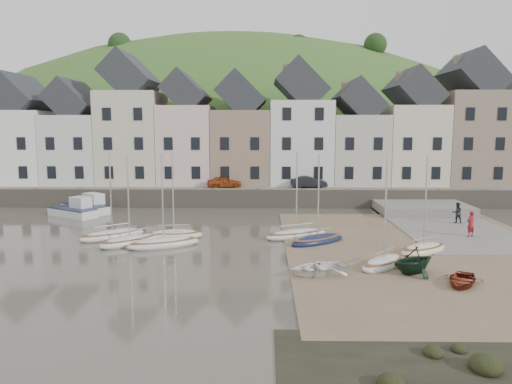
{
  "coord_description": "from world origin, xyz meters",
  "views": [
    {
      "loc": [
        0.6,
        -30.08,
        7.93
      ],
      "look_at": [
        0.0,
        6.0,
        3.0
      ],
      "focal_mm": 34.2,
      "sensor_mm": 36.0,
      "label": 1
    }
  ],
  "objects_px": {
    "sailboat_0": "(112,235)",
    "car_left": "(224,182)",
    "rowboat_white": "(318,268)",
    "person_red": "(471,224)",
    "rowboat_red": "(462,280)",
    "car_right": "(309,182)",
    "person_dark": "(457,213)",
    "rowboat_green": "(413,260)"
  },
  "relations": [
    {
      "from": "rowboat_green",
      "to": "person_dark",
      "type": "distance_m",
      "value": 15.5
    },
    {
      "from": "car_right",
      "to": "rowboat_green",
      "type": "bearing_deg",
      "value": -174.83
    },
    {
      "from": "car_left",
      "to": "car_right",
      "type": "bearing_deg",
      "value": -103.15
    },
    {
      "from": "sailboat_0",
      "to": "rowboat_green",
      "type": "bearing_deg",
      "value": -23.43
    },
    {
      "from": "rowboat_green",
      "to": "rowboat_red",
      "type": "height_order",
      "value": "rowboat_green"
    },
    {
      "from": "rowboat_white",
      "to": "rowboat_red",
      "type": "bearing_deg",
      "value": 54.76
    },
    {
      "from": "sailboat_0",
      "to": "rowboat_green",
      "type": "height_order",
      "value": "sailboat_0"
    },
    {
      "from": "rowboat_red",
      "to": "person_red",
      "type": "distance_m",
      "value": 11.58
    },
    {
      "from": "person_red",
      "to": "person_dark",
      "type": "xyz_separation_m",
      "value": [
        0.98,
        4.93,
        -0.09
      ]
    },
    {
      "from": "rowboat_red",
      "to": "person_red",
      "type": "relative_size",
      "value": 1.44
    },
    {
      "from": "rowboat_white",
      "to": "rowboat_red",
      "type": "relative_size",
      "value": 1.25
    },
    {
      "from": "rowboat_green",
      "to": "car_right",
      "type": "height_order",
      "value": "car_right"
    },
    {
      "from": "person_dark",
      "to": "car_right",
      "type": "xyz_separation_m",
      "value": [
        -11.01,
        10.61,
        1.25
      ]
    },
    {
      "from": "rowboat_white",
      "to": "rowboat_green",
      "type": "height_order",
      "value": "rowboat_green"
    },
    {
      "from": "rowboat_green",
      "to": "rowboat_red",
      "type": "bearing_deg",
      "value": 12.1
    },
    {
      "from": "rowboat_white",
      "to": "person_red",
      "type": "bearing_deg",
      "value": 105.59
    },
    {
      "from": "sailboat_0",
      "to": "person_dark",
      "type": "height_order",
      "value": "sailboat_0"
    },
    {
      "from": "person_red",
      "to": "sailboat_0",
      "type": "bearing_deg",
      "value": -26.7
    },
    {
      "from": "rowboat_red",
      "to": "person_red",
      "type": "xyz_separation_m",
      "value": [
        4.8,
        10.52,
        0.71
      ]
    },
    {
      "from": "car_left",
      "to": "person_dark",
      "type": "bearing_deg",
      "value": -131.47
    },
    {
      "from": "person_dark",
      "to": "car_left",
      "type": "distance_m",
      "value": 22.39
    },
    {
      "from": "rowboat_red",
      "to": "person_red",
      "type": "height_order",
      "value": "person_red"
    },
    {
      "from": "car_right",
      "to": "sailboat_0",
      "type": "bearing_deg",
      "value": 133.32
    },
    {
      "from": "rowboat_white",
      "to": "person_red",
      "type": "height_order",
      "value": "person_red"
    },
    {
      "from": "rowboat_white",
      "to": "car_left",
      "type": "relative_size",
      "value": 0.94
    },
    {
      "from": "sailboat_0",
      "to": "rowboat_green",
      "type": "relative_size",
      "value": 2.26
    },
    {
      "from": "rowboat_white",
      "to": "car_left",
      "type": "distance_m",
      "value": 25.38
    },
    {
      "from": "rowboat_red",
      "to": "car_right",
      "type": "bearing_deg",
      "value": 131.77
    },
    {
      "from": "person_red",
      "to": "rowboat_white",
      "type": "bearing_deg",
      "value": 9.17
    },
    {
      "from": "rowboat_white",
      "to": "rowboat_red",
      "type": "height_order",
      "value": "rowboat_white"
    },
    {
      "from": "sailboat_0",
      "to": "person_red",
      "type": "distance_m",
      "value": 25.38
    },
    {
      "from": "sailboat_0",
      "to": "rowboat_red",
      "type": "relative_size",
      "value": 2.39
    },
    {
      "from": "sailboat_0",
      "to": "car_left",
      "type": "height_order",
      "value": "sailboat_0"
    },
    {
      "from": "car_left",
      "to": "car_right",
      "type": "relative_size",
      "value": 0.95
    },
    {
      "from": "rowboat_green",
      "to": "person_dark",
      "type": "relative_size",
      "value": 1.68
    },
    {
      "from": "rowboat_white",
      "to": "rowboat_green",
      "type": "xyz_separation_m",
      "value": [
        5.11,
        0.22,
        0.39
      ]
    },
    {
      "from": "rowboat_red",
      "to": "rowboat_green",
      "type": "bearing_deg",
      "value": 163.55
    },
    {
      "from": "rowboat_green",
      "to": "rowboat_red",
      "type": "distance_m",
      "value": 2.7
    },
    {
      "from": "rowboat_white",
      "to": "rowboat_green",
      "type": "relative_size",
      "value": 1.18
    },
    {
      "from": "rowboat_green",
      "to": "car_left",
      "type": "relative_size",
      "value": 0.8
    },
    {
      "from": "sailboat_0",
      "to": "person_dark",
      "type": "distance_m",
      "value": 26.89
    },
    {
      "from": "person_dark",
      "to": "car_left",
      "type": "relative_size",
      "value": 0.48
    }
  ]
}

